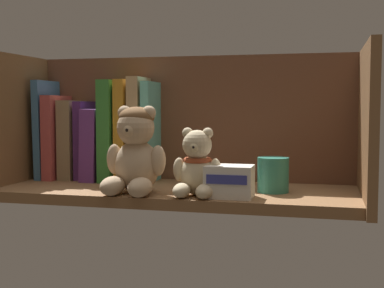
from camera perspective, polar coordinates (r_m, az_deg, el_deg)
name	(u,v)px	position (r cm, az deg, el deg)	size (l,w,h in cm)	color
shelf_board	(177,193)	(101.88, -1.68, -5.39)	(68.02, 24.32, 2.00)	brown
shelf_back_panel	(193,123)	(112.88, 0.07, 2.30)	(70.42, 1.20, 28.48)	brown
shelf_side_panel_left	(15,124)	(115.02, -18.64, 2.12)	(1.60, 26.72, 28.48)	brown
shelf_side_panel_right	(367,127)	(97.04, 18.51, 1.80)	(1.60, 26.72, 28.48)	brown
book_0	(50,129)	(120.97, -15.14, 1.54)	(1.61, 12.50, 21.39)	teal
book_1	(60,137)	(119.86, -14.10, 0.76)	(2.36, 13.03, 18.15)	#B64848
book_2	(74,139)	(118.41, -12.72, 0.48)	(3.11, 10.20, 17.07)	#8D7653
book_3	(86,140)	(117.09, -11.41, 0.42)	(1.90, 9.17, 16.87)	#4F2563
book_4	(100,144)	(115.84, -10.01, -0.02)	(3.35, 13.42, 15.21)	#67337F
book_5	(115,130)	(114.25, -8.38, 1.47)	(2.84, 13.11, 21.27)	#347F33
book_6	(128,130)	(113.12, -6.97, 1.48)	(2.22, 11.52, 21.38)	#C28224
book_7	(140,129)	(112.12, -5.62, 1.61)	(2.47, 10.44, 21.92)	tan
book_8	(152,132)	(111.29, -4.35, 1.34)	(1.77, 10.18, 20.93)	#64BFB4
teddy_bear_larger	(135,152)	(95.87, -6.19, -0.85)	(11.70, 11.94, 15.94)	tan
teddy_bear_smaller	(197,167)	(92.52, 0.53, -2.50)	(8.72, 8.80, 12.07)	beige
pillar_candle	(273,175)	(97.63, 8.78, -3.35)	(5.77, 5.77, 6.43)	#2D7A66
small_product_box	(229,181)	(91.37, 4.09, -4.08)	(8.16, 5.86, 5.61)	silver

